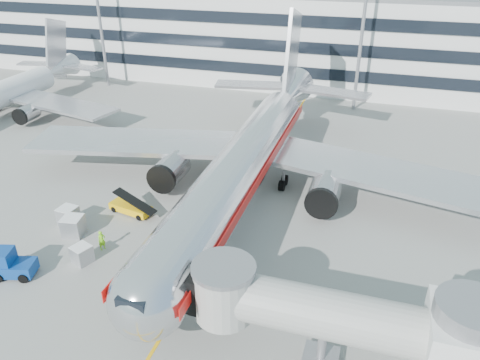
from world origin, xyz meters
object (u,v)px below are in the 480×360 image
(ramp_worker, at_px, (102,240))
(main_jet, at_px, (249,156))
(baggage_tug, at_px, (11,265))
(cargo_container_left, at_px, (73,226))
(cargo_container_front, at_px, (82,254))
(belt_loader, at_px, (131,207))
(cargo_container_right, at_px, (68,216))

(ramp_worker, bearing_deg, main_jet, -3.38)
(baggage_tug, distance_m, cargo_container_left, 6.38)
(baggage_tug, relative_size, cargo_container_front, 1.91)
(belt_loader, bearing_deg, baggage_tug, -110.93)
(baggage_tug, relative_size, ramp_worker, 1.95)
(main_jet, xyz_separation_m, ramp_worker, (-9.12, -13.13, -3.35))
(belt_loader, xyz_separation_m, cargo_container_front, (-0.01, -8.04, 0.15))
(cargo_container_front, bearing_deg, belt_loader, 89.92)
(baggage_tug, relative_size, cargo_container_right, 2.01)
(main_jet, xyz_separation_m, cargo_container_left, (-12.73, -12.00, -3.32))
(belt_loader, relative_size, cargo_container_right, 2.68)
(ramp_worker, bearing_deg, cargo_container_right, 94.74)
(main_jet, height_order, baggage_tug, main_jet)
(belt_loader, bearing_deg, cargo_container_front, -90.08)
(main_jet, relative_size, cargo_container_right, 29.60)
(baggage_tug, height_order, cargo_container_left, baggage_tug)
(main_jet, distance_m, belt_loader, 12.58)
(belt_loader, height_order, cargo_container_front, belt_loader)
(baggage_tug, relative_size, cargo_container_left, 1.75)
(cargo_container_left, height_order, cargo_container_front, cargo_container_left)
(belt_loader, bearing_deg, ramp_worker, -84.30)
(belt_loader, distance_m, baggage_tug, 11.92)
(belt_loader, xyz_separation_m, ramp_worker, (0.60, -6.01, 0.28))
(main_jet, distance_m, cargo_container_left, 17.80)
(belt_loader, relative_size, baggage_tug, 1.33)
(belt_loader, distance_m, cargo_container_front, 8.04)
(cargo_container_front, distance_m, ramp_worker, 2.12)
(cargo_container_right, xyz_separation_m, ramp_worker, (5.18, -2.60, 0.05))
(cargo_container_left, relative_size, cargo_container_right, 1.15)
(cargo_container_front, bearing_deg, cargo_container_right, 134.64)
(cargo_container_left, xyz_separation_m, cargo_container_front, (3.00, -3.17, -0.16))
(main_jet, relative_size, belt_loader, 11.06)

